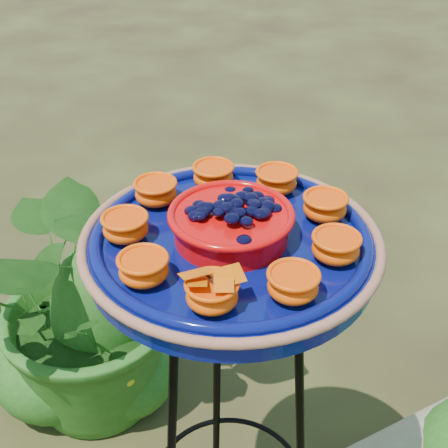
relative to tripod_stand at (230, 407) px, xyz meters
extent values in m
torus|color=black|center=(0.00, 0.00, 0.36)|extent=(0.34, 0.34, 0.02)
cylinder|color=black|center=(-0.04, 0.15, -0.11)|extent=(0.04, 0.09, 0.94)
cylinder|color=#070D55|center=(0.00, 0.00, 0.40)|extent=(0.59, 0.59, 0.04)
torus|color=#AE744E|center=(0.00, 0.00, 0.42)|extent=(0.50, 0.50, 0.02)
torus|color=#070D55|center=(0.00, 0.00, 0.42)|extent=(0.46, 0.46, 0.02)
cylinder|color=red|center=(0.00, 0.00, 0.44)|extent=(0.23, 0.23, 0.05)
torus|color=red|center=(0.00, 0.00, 0.46)|extent=(0.21, 0.21, 0.01)
ellipsoid|color=black|center=(0.00, 0.00, 0.47)|extent=(0.17, 0.17, 0.03)
ellipsoid|color=#FF3E02|center=(0.15, 0.08, 0.44)|extent=(0.07, 0.07, 0.04)
cylinder|color=#EF5104|center=(0.15, 0.08, 0.45)|extent=(0.07, 0.07, 0.01)
ellipsoid|color=#FF3E02|center=(0.07, 0.16, 0.44)|extent=(0.07, 0.07, 0.04)
cylinder|color=#EF5104|center=(0.07, 0.16, 0.45)|extent=(0.07, 0.07, 0.01)
ellipsoid|color=#FF3E02|center=(-0.05, 0.17, 0.44)|extent=(0.07, 0.07, 0.04)
cylinder|color=#EF5104|center=(-0.05, 0.17, 0.45)|extent=(0.07, 0.07, 0.01)
ellipsoid|color=#FF3E02|center=(-0.14, 0.10, 0.44)|extent=(0.07, 0.07, 0.04)
cylinder|color=#EF5104|center=(-0.14, 0.10, 0.45)|extent=(0.07, 0.07, 0.01)
ellipsoid|color=#FF3E02|center=(-0.17, -0.02, 0.44)|extent=(0.07, 0.07, 0.04)
cylinder|color=#EF5104|center=(-0.17, -0.02, 0.45)|extent=(0.07, 0.07, 0.01)
ellipsoid|color=#FF3E02|center=(-0.12, -0.12, 0.44)|extent=(0.07, 0.07, 0.04)
cylinder|color=#EF5104|center=(-0.12, -0.12, 0.45)|extent=(0.07, 0.07, 0.01)
ellipsoid|color=#FF3E02|center=(-0.01, -0.17, 0.44)|extent=(0.07, 0.07, 0.04)
cylinder|color=#EF5104|center=(-0.01, -0.17, 0.45)|extent=(0.07, 0.07, 0.01)
ellipsoid|color=#FF3E02|center=(0.10, -0.14, 0.44)|extent=(0.07, 0.07, 0.04)
cylinder|color=#EF5104|center=(0.10, -0.14, 0.45)|extent=(0.07, 0.07, 0.01)
ellipsoid|color=#FF3E02|center=(0.17, -0.04, 0.44)|extent=(0.07, 0.07, 0.04)
cylinder|color=#EF5104|center=(0.17, -0.04, 0.45)|extent=(0.07, 0.07, 0.01)
cylinder|color=black|center=(-0.01, -0.17, 0.47)|extent=(0.02, 0.03, 0.00)
cube|color=orange|center=(-0.03, -0.17, 0.47)|extent=(0.05, 0.05, 0.01)
cube|color=orange|center=(0.01, -0.17, 0.47)|extent=(0.05, 0.05, 0.01)
imported|color=#215216|center=(-0.44, 0.51, -0.15)|extent=(0.97, 0.91, 0.86)
camera|label=1|loc=(0.07, -0.84, 1.01)|focal=50.00mm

